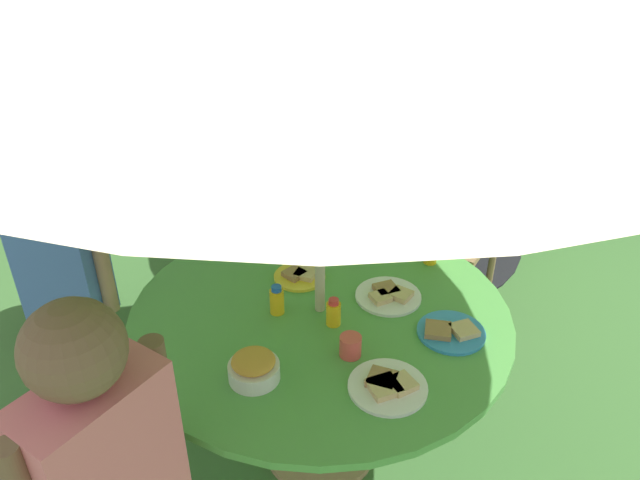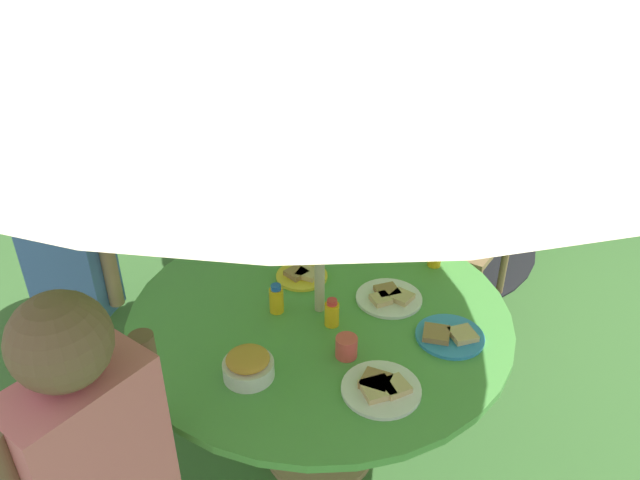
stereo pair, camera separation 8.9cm
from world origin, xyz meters
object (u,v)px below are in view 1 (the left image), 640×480
(dome_tent, at_px, (392,123))
(juice_bottle_mid_right, at_px, (433,250))
(plate_near_right, at_px, (302,276))
(potted_plant, at_px, (63,267))
(juice_bottle_center_back, at_px, (392,232))
(child_in_white_shirt, at_px, (260,165))
(child_in_blue_shirt, at_px, (64,265))
(juice_bottle_mid_left, at_px, (336,313))
(snack_bowl, at_px, (256,368))
(plate_far_right, at_px, (453,332))
(plate_center_front, at_px, (391,295))
(cup_near, at_px, (353,346))
(juice_bottle_near_left, at_px, (279,300))
(wooden_chair, at_px, (453,210))
(plate_far_left, at_px, (390,386))
(garden_table, at_px, (322,335))
(child_in_pink_shirt, at_px, (108,466))

(dome_tent, xyz_separation_m, juice_bottle_mid_right, (0.01, -1.51, 0.01))
(plate_near_right, height_order, juice_bottle_mid_right, juice_bottle_mid_right)
(potted_plant, relative_size, juice_bottle_center_back, 5.03)
(potted_plant, height_order, child_in_white_shirt, child_in_white_shirt)
(child_in_blue_shirt, distance_m, juice_bottle_mid_left, 1.09)
(child_in_blue_shirt, distance_m, snack_bowl, 0.98)
(plate_far_right, bearing_deg, juice_bottle_center_back, 103.74)
(dome_tent, bearing_deg, child_in_blue_shirt, -143.64)
(plate_center_front, relative_size, juice_bottle_mid_right, 1.95)
(dome_tent, distance_m, plate_center_front, 1.76)
(potted_plant, height_order, cup_near, cup_near)
(juice_bottle_mid_left, bearing_deg, snack_bowl, -132.96)
(plate_near_right, bearing_deg, juice_bottle_mid_left, -66.28)
(dome_tent, xyz_separation_m, potted_plant, (-1.78, -0.93, -0.46))
(dome_tent, relative_size, snack_bowl, 13.45)
(child_in_white_shirt, distance_m, snack_bowl, 1.27)
(plate_center_front, bearing_deg, child_in_white_shirt, 122.82)
(plate_near_right, bearing_deg, juice_bottle_near_left, -108.90)
(juice_bottle_center_back, bearing_deg, child_in_blue_shirt, -169.14)
(plate_far_right, relative_size, juice_bottle_near_left, 2.07)
(wooden_chair, bearing_deg, plate_far_right, -70.36)
(plate_far_right, bearing_deg, plate_far_left, -132.88)
(child_in_blue_shirt, xyz_separation_m, plate_near_right, (0.92, -0.02, -0.04))
(dome_tent, bearing_deg, garden_table, -115.26)
(child_in_pink_shirt, xyz_separation_m, plate_far_right, (0.96, 0.63, -0.10))
(potted_plant, distance_m, plate_center_front, 1.85)
(garden_table, xyz_separation_m, child_in_blue_shirt, (-1.00, 0.22, 0.17))
(potted_plant, distance_m, juice_bottle_near_left, 1.57)
(child_in_pink_shirt, bearing_deg, potted_plant, 60.66)
(juice_bottle_center_back, bearing_deg, dome_tent, 84.22)
(juice_bottle_center_back, xyz_separation_m, juice_bottle_mid_right, (0.15, -0.16, 0.00))
(child_in_pink_shirt, bearing_deg, plate_near_right, 9.53)
(child_in_white_shirt, relative_size, juice_bottle_near_left, 12.52)
(potted_plant, relative_size, child_in_blue_shirt, 0.47)
(plate_near_right, height_order, juice_bottle_near_left, juice_bottle_near_left)
(plate_near_right, bearing_deg, snack_bowl, -102.77)
(dome_tent, height_order, snack_bowl, dome_tent)
(child_in_blue_shirt, distance_m, plate_far_right, 1.48)
(garden_table, relative_size, snack_bowl, 8.53)
(plate_center_front, xyz_separation_m, juice_bottle_center_back, (0.04, 0.40, 0.04))
(child_in_white_shirt, xyz_separation_m, juice_bottle_mid_right, (0.74, -0.60, -0.10))
(plate_center_front, relative_size, juice_bottle_mid_left, 2.34)
(wooden_chair, height_order, potted_plant, wooden_chair)
(garden_table, height_order, plate_center_front, plate_center_front)
(child_in_blue_shirt, bearing_deg, child_in_white_shirt, 57.02)
(child_in_blue_shirt, bearing_deg, snack_bowl, -23.23)
(snack_bowl, relative_size, juice_bottle_mid_right, 1.28)
(wooden_chair, relative_size, child_in_white_shirt, 0.66)
(dome_tent, bearing_deg, juice_bottle_near_left, -119.52)
(child_in_white_shirt, xyz_separation_m, child_in_blue_shirt, (-0.70, -0.70, -0.11))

